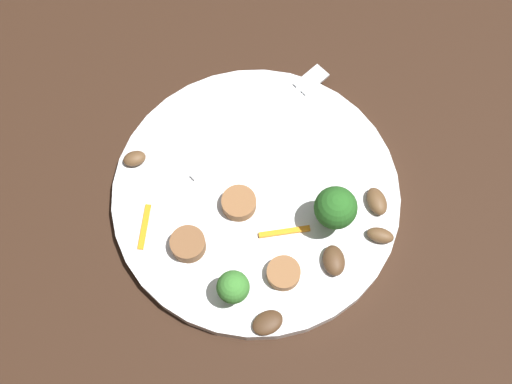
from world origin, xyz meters
TOP-DOWN VIEW (x-y plane):
  - ground_plane at (0.00, 0.00)m, footprint 1.40×1.40m
  - plate at (0.00, 0.00)m, footprint 0.28×0.28m
  - fork at (0.07, 0.05)m, footprint 0.18×0.02m
  - broccoli_floret_0 at (-0.08, -0.06)m, footprint 0.03×0.03m
  - broccoli_floret_1 at (0.03, -0.07)m, footprint 0.04×0.04m
  - sausage_slice_0 at (-0.02, -0.00)m, footprint 0.05×0.05m
  - sausage_slice_1 at (-0.08, 0.00)m, footprint 0.04×0.04m
  - sausage_slice_2 at (-0.04, -0.08)m, footprint 0.03×0.03m
  - mushroom_0 at (-0.08, -0.10)m, footprint 0.03×0.03m
  - mushroom_1 at (0.01, -0.10)m, footprint 0.03×0.04m
  - mushroom_2 at (0.08, -0.08)m, footprint 0.03×0.03m
  - mushroom_3 at (-0.07, 0.10)m, footprint 0.03×0.02m
  - mushroom_4 at (0.06, -0.11)m, footprint 0.03×0.03m
  - pepper_strip_0 at (-0.10, 0.04)m, footprint 0.04×0.03m
  - pepper_strip_2 at (-0.01, -0.05)m, footprint 0.04×0.03m

SIDE VIEW (x-z plane):
  - ground_plane at x=0.00m, z-range 0.00..0.00m
  - plate at x=0.00m, z-range 0.00..0.02m
  - pepper_strip_0 at x=-0.10m, z-range 0.02..0.02m
  - fork at x=0.07m, z-range 0.02..0.02m
  - pepper_strip_2 at x=-0.01m, z-range 0.02..0.02m
  - mushroom_0 at x=-0.08m, z-range 0.02..0.02m
  - mushroom_4 at x=0.06m, z-range 0.02..0.03m
  - mushroom_3 at x=-0.07m, z-range 0.02..0.03m
  - sausage_slice_2 at x=-0.04m, z-range 0.02..0.03m
  - mushroom_2 at x=0.08m, z-range 0.02..0.03m
  - mushroom_1 at x=0.01m, z-range 0.02..0.03m
  - sausage_slice_0 at x=-0.02m, z-range 0.02..0.03m
  - sausage_slice_1 at x=-0.08m, z-range 0.02..0.03m
  - broccoli_floret_0 at x=-0.08m, z-range 0.02..0.06m
  - broccoli_floret_1 at x=0.03m, z-range 0.02..0.08m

